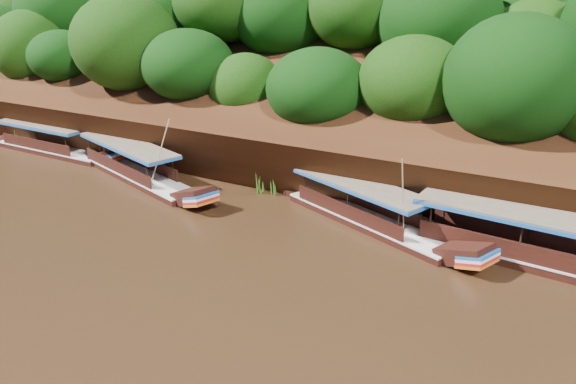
{
  "coord_description": "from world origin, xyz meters",
  "views": [
    {
      "loc": [
        10.95,
        -17.91,
        12.24
      ],
      "look_at": [
        -2.86,
        7.0,
        1.43
      ],
      "focal_mm": 35.0,
      "sensor_mm": 36.0,
      "label": 1
    }
  ],
  "objects": [
    {
      "name": "ground",
      "position": [
        0.0,
        0.0,
        0.0
      ],
      "size": [
        160.0,
        160.0,
        0.0
      ],
      "primitive_type": "plane",
      "color": "black",
      "rests_on": "ground"
    },
    {
      "name": "riverbank",
      "position": [
        -0.01,
        22.73,
        1.89
      ],
      "size": [
        120.0,
        30.06,
        19.4
      ],
      "color": "black",
      "rests_on": "ground"
    },
    {
      "name": "boat_0",
      "position": [
        10.72,
        7.56,
        0.55
      ],
      "size": [
        15.17,
        3.77,
        5.77
      ],
      "rotation": [
        0.0,
        0.0,
        -0.08
      ],
      "color": "black",
      "rests_on": "ground"
    },
    {
      "name": "boat_1",
      "position": [
        2.0,
        7.8,
        0.49
      ],
      "size": [
        12.31,
        6.32,
        4.99
      ],
      "rotation": [
        0.0,
        0.0,
        -0.38
      ],
      "color": "black",
      "rests_on": "ground"
    },
    {
      "name": "boat_2",
      "position": [
        -13.95,
        7.46,
        0.5
      ],
      "size": [
        13.97,
        6.07,
        5.07
      ],
      "rotation": [
        0.0,
        0.0,
        -0.31
      ],
      "color": "black",
      "rests_on": "ground"
    },
    {
      "name": "boat_3",
      "position": [
        -23.59,
        8.97,
        0.49
      ],
      "size": [
        12.19,
        2.37,
        2.58
      ],
      "rotation": [
        0.0,
        0.0,
        -0.02
      ],
      "color": "black",
      "rests_on": "ground"
    },
    {
      "name": "reeds",
      "position": [
        -2.83,
        9.78,
        0.89
      ],
      "size": [
        49.72,
        2.19,
        1.95
      ],
      "color": "#315D17",
      "rests_on": "ground"
    }
  ]
}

